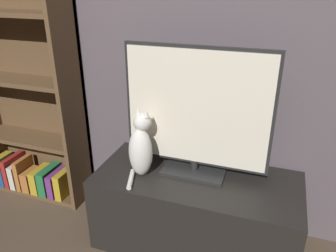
% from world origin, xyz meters
% --- Properties ---
extents(wall_back, '(4.80, 0.05, 2.60)m').
position_xyz_m(wall_back, '(0.00, 1.22, 1.30)').
color(wall_back, '#564C51').
rests_on(wall_back, ground_plane).
extents(tv_stand, '(1.21, 0.55, 0.49)m').
position_xyz_m(tv_stand, '(0.00, 0.91, 0.24)').
color(tv_stand, black).
rests_on(tv_stand, ground_plane).
extents(tv, '(0.85, 0.22, 0.76)m').
position_xyz_m(tv, '(-0.03, 0.97, 0.86)').
color(tv, black).
rests_on(tv, tv_stand).
extents(cat, '(0.17, 0.27, 0.41)m').
position_xyz_m(cat, '(-0.32, 0.84, 0.66)').
color(cat, silver).
rests_on(cat, tv_stand).
extents(bookshelf, '(0.83, 0.28, 1.82)m').
position_xyz_m(bookshelf, '(-1.33, 1.09, 0.78)').
color(bookshelf, brown).
rests_on(bookshelf, ground_plane).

